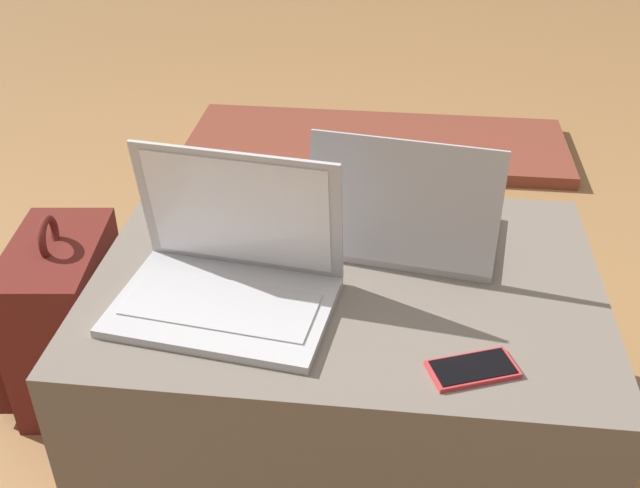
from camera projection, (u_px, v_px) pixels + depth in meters
The scene contains 7 objects.
ground_plane at pixel (342, 435), 1.63m from camera, with size 14.00×14.00×0.00m, color #9E7042.
ottoman at pixel (344, 361), 1.51m from camera, with size 0.94×0.67×0.43m.
laptop_near at pixel (229, 273), 1.31m from camera, with size 0.40×0.30×0.26m.
laptop_far at pixel (406, 224), 1.45m from camera, with size 0.38×0.29×0.25m.
cell_phone at pixel (473, 369), 1.18m from camera, with size 0.15×0.11×0.01m.
backpack at pixel (63, 322), 1.66m from camera, with size 0.27×0.34×0.45m.
fireplace_hearth at pixel (377, 143), 2.81m from camera, with size 1.40×0.50×0.04m.
Camera 1 is at (0.08, -1.13, 1.24)m, focal length 42.00 mm.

